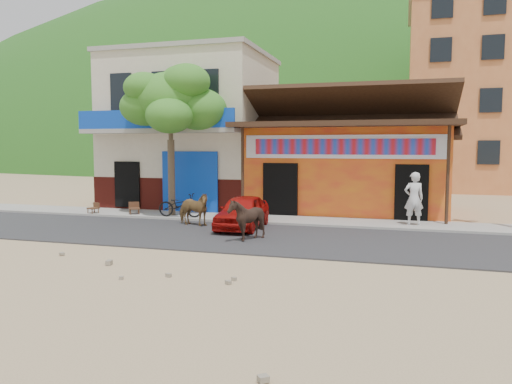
# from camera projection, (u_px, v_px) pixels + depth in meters

# --- Properties ---
(ground) EXTENTS (120.00, 120.00, 0.00)m
(ground) POSITION_uv_depth(u_px,v_px,m) (232.00, 255.00, 13.24)
(ground) COLOR #9E825B
(ground) RESTS_ON ground
(road) EXTENTS (60.00, 5.00, 0.04)m
(road) POSITION_uv_depth(u_px,v_px,m) (259.00, 237.00, 15.62)
(road) COLOR #28282B
(road) RESTS_ON ground
(sidewalk) EXTENTS (60.00, 2.00, 0.12)m
(sidewalk) POSITION_uv_depth(u_px,v_px,m) (284.00, 220.00, 18.96)
(sidewalk) COLOR gray
(sidewalk) RESTS_ON ground
(dance_club) EXTENTS (8.00, 6.00, 3.60)m
(dance_club) POSITION_uv_depth(u_px,v_px,m) (350.00, 170.00, 22.04)
(dance_club) COLOR orange
(dance_club) RESTS_ON ground
(cafe_building) EXTENTS (7.00, 6.00, 7.00)m
(cafe_building) POSITION_uv_depth(u_px,v_px,m) (193.00, 133.00, 24.02)
(cafe_building) COLOR beige
(cafe_building) RESTS_ON ground
(apartment_front) EXTENTS (9.00, 9.00, 12.00)m
(apartment_front) POSITION_uv_depth(u_px,v_px,m) (480.00, 99.00, 33.02)
(apartment_front) COLOR #CC723F
(apartment_front) RESTS_ON ground
(hillside) EXTENTS (100.00, 40.00, 24.00)m
(hillside) POSITION_uv_depth(u_px,v_px,m) (378.00, 88.00, 78.92)
(hillside) COLOR #194C14
(hillside) RESTS_ON ground
(tree) EXTENTS (3.00, 3.00, 6.00)m
(tree) POSITION_uv_depth(u_px,v_px,m) (171.00, 140.00, 19.79)
(tree) COLOR #2D721E
(tree) RESTS_ON sidewalk
(cow_tan) EXTENTS (1.52, 0.94, 1.20)m
(cow_tan) POSITION_uv_depth(u_px,v_px,m) (193.00, 209.00, 17.81)
(cow_tan) COLOR brown
(cow_tan) RESTS_ON road
(cow_dark) EXTENTS (1.46, 1.38, 1.29)m
(cow_dark) POSITION_uv_depth(u_px,v_px,m) (246.00, 219.00, 14.95)
(cow_dark) COLOR black
(cow_dark) RESTS_ON road
(red_car) EXTENTS (1.51, 3.44, 1.15)m
(red_car) POSITION_uv_depth(u_px,v_px,m) (243.00, 212.00, 17.23)
(red_car) COLOR #A50E0B
(red_car) RESTS_ON road
(scooter) EXTENTS (1.80, 0.74, 0.92)m
(scooter) POSITION_uv_depth(u_px,v_px,m) (180.00, 205.00, 19.38)
(scooter) COLOR black
(scooter) RESTS_ON sidewalk
(pedestrian) EXTENTS (0.77, 0.61, 1.86)m
(pedestrian) POSITION_uv_depth(u_px,v_px,m) (414.00, 199.00, 17.35)
(pedestrian) COLOR silver
(pedestrian) RESTS_ON sidewalk
(cafe_chair_left) EXTENTS (0.49, 0.49, 0.80)m
(cafe_chair_left) POSITION_uv_depth(u_px,v_px,m) (93.00, 203.00, 20.50)
(cafe_chair_left) COLOR #4B3219
(cafe_chair_left) RESTS_ON sidewalk
(cafe_chair_right) EXTENTS (0.59, 0.59, 0.91)m
(cafe_chair_right) POSITION_uv_depth(u_px,v_px,m) (134.00, 203.00, 20.23)
(cafe_chair_right) COLOR #452C17
(cafe_chair_right) RESTS_ON sidewalk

